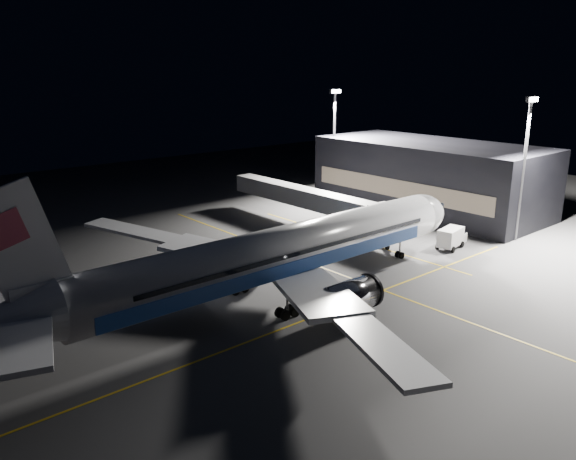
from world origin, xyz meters
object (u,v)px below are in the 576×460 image
(safety_cone_c, at_px, (258,257))
(floodlight_mast_north, at_px, (334,134))
(safety_cone_b, at_px, (282,278))
(floodlight_mast_south, at_px, (525,157))
(baggage_tug, at_px, (167,274))
(jet_bridge, at_px, (315,200))
(safety_cone_a, at_px, (278,278))
(airliner, at_px, (275,255))
(service_truck, at_px, (452,237))

(safety_cone_c, bearing_deg, floodlight_mast_north, 30.26)
(floodlight_mast_north, bearing_deg, safety_cone_b, -142.73)
(floodlight_mast_south, height_order, baggage_tug, floodlight_mast_south)
(safety_cone_b, height_order, safety_cone_c, safety_cone_b)
(safety_cone_c, bearing_deg, floodlight_mast_south, -28.08)
(jet_bridge, height_order, floodlight_mast_south, floodlight_mast_south)
(safety_cone_a, relative_size, safety_cone_b, 1.10)
(airliner, xyz_separation_m, floodlight_mast_north, (41.08, 31.99, 7.21))
(jet_bridge, distance_m, safety_cone_b, 23.84)
(floodlight_mast_north, relative_size, floodlight_mast_south, 1.00)
(floodlight_mast_north, xyz_separation_m, service_truck, (-10.31, -33.89, -10.81))
(floodlight_mast_north, height_order, safety_cone_c, floodlight_mast_north)
(safety_cone_b, bearing_deg, floodlight_mast_south, -15.23)
(floodlight_mast_north, xyz_separation_m, baggage_tug, (-47.04, -18.90, -11.62))
(baggage_tug, bearing_deg, service_truck, -42.33)
(floodlight_mast_south, bearing_deg, safety_cone_c, 151.92)
(floodlight_mast_north, bearing_deg, floodlight_mast_south, -90.00)
(floodlight_mast_north, distance_m, service_truck, 37.04)
(jet_bridge, height_order, floodlight_mast_north, floodlight_mast_north)
(airliner, relative_size, safety_cone_a, 91.63)
(safety_cone_a, distance_m, safety_cone_c, 8.59)
(jet_bridge, bearing_deg, baggage_tug, -170.29)
(floodlight_mast_north, bearing_deg, service_truck, -106.92)
(jet_bridge, xyz_separation_m, safety_cone_b, (-18.77, -14.06, -4.28))
(safety_cone_a, bearing_deg, safety_cone_b, -21.01)
(jet_bridge, relative_size, floodlight_mast_south, 1.66)
(safety_cone_b, relative_size, safety_cone_c, 1.19)
(baggage_tug, bearing_deg, floodlight_mast_north, 1.75)
(jet_bridge, distance_m, baggage_tug, 29.71)
(jet_bridge, bearing_deg, safety_cone_c, -159.73)
(safety_cone_b, bearing_deg, airliner, -137.08)
(safety_cone_a, relative_size, safety_cone_c, 1.31)
(baggage_tug, xyz_separation_m, safety_cone_a, (9.84, -8.92, -0.41))
(safety_cone_c, bearing_deg, safety_cone_a, -111.77)
(service_truck, relative_size, safety_cone_a, 8.98)
(service_truck, distance_m, safety_cone_c, 27.59)
(safety_cone_b, distance_m, safety_cone_c, 8.59)
(safety_cone_a, bearing_deg, safety_cone_c, 68.23)
(floodlight_mast_north, xyz_separation_m, floodlight_mast_south, (0.00, -38.00, 0.00))
(floodlight_mast_south, relative_size, service_truck, 3.44)
(baggage_tug, relative_size, safety_cone_b, 4.43)
(airliner, relative_size, floodlight_mast_north, 2.97)
(floodlight_mast_south, height_order, service_truck, floodlight_mast_south)
(floodlight_mast_north, xyz_separation_m, safety_cone_a, (-37.20, -27.82, -12.04))
(airliner, bearing_deg, safety_cone_b, 42.92)
(floodlight_mast_south, height_order, safety_cone_c, floodlight_mast_south)
(airliner, xyz_separation_m, service_truck, (30.77, -1.90, -3.60))
(baggage_tug, distance_m, safety_cone_c, 13.07)
(floodlight_mast_south, distance_m, service_truck, 15.49)
(floodlight_mast_north, xyz_separation_m, safety_cone_c, (-34.02, -19.85, -12.12))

